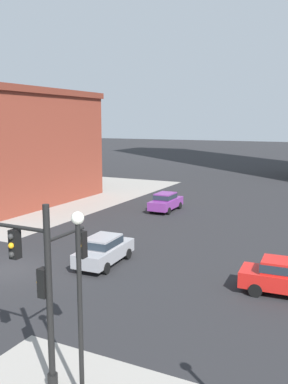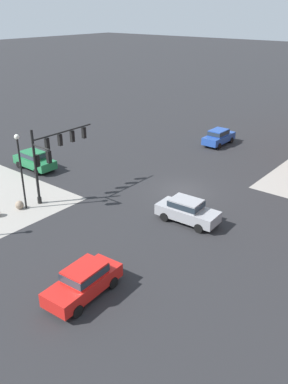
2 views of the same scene
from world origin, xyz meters
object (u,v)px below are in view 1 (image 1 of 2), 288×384
street_lamp_corner_near (79,287)px  car_cross_eastbound (287,276)px  traffic_signal_main (14,264)px  car_main_northbound_near (166,201)px  car_main_northbound_far (104,249)px

street_lamp_corner_near → car_cross_eastbound: 11.85m
traffic_signal_main → car_main_northbound_near: size_ratio=1.34×
traffic_signal_main → car_cross_eastbound: (6.87, 10.48, -2.84)m
car_main_northbound_near → car_main_northbound_far: (2.70, -15.02, 0.00)m
street_lamp_corner_near → car_main_northbound_near: street_lamp_corner_near is taller
traffic_signal_main → car_main_northbound_far: bearing=107.1°
car_main_northbound_near → car_cross_eastbound: bearing=-49.3°
car_main_northbound_near → traffic_signal_main: bearing=-77.0°
street_lamp_corner_near → car_main_northbound_far: (-5.81, 10.53, -2.65)m
car_main_northbound_far → car_cross_eastbound: (10.02, 0.23, 0.00)m
traffic_signal_main → street_lamp_corner_near: (2.66, -0.27, -0.19)m
traffic_signal_main → car_cross_eastbound: 12.85m
street_lamp_corner_near → car_main_northbound_far: bearing=118.9°
traffic_signal_main → car_main_northbound_near: traffic_signal_main is taller
traffic_signal_main → street_lamp_corner_near: size_ratio=1.03×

